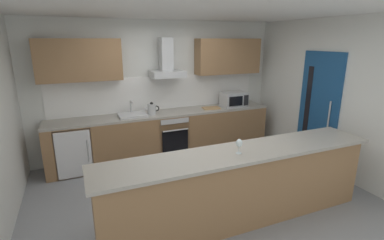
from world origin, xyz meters
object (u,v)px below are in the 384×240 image
at_px(sink, 133,115).
at_px(chopping_board, 211,108).
at_px(refrigerator, 74,149).
at_px(kettle, 152,109).
at_px(range_hood, 167,65).
at_px(oven, 170,134).
at_px(microwave, 234,99).
at_px(wine_glass, 239,143).

xyz_separation_m(sink, chopping_board, (1.58, -0.03, -0.02)).
xyz_separation_m(refrigerator, chopping_board, (2.63, -0.02, 0.49)).
distance_m(kettle, range_hood, 0.88).
bearing_deg(chopping_board, refrigerator, 179.54).
bearing_deg(oven, microwave, -1.15).
relative_size(refrigerator, microwave, 1.70).
height_order(sink, wine_glass, sink).
relative_size(sink, kettle, 1.73).
xyz_separation_m(microwave, chopping_board, (-0.52, 0.00, -0.14)).
relative_size(oven, refrigerator, 0.94).
bearing_deg(wine_glass, sink, 108.05).
height_order(microwave, chopping_board, microwave).
xyz_separation_m(refrigerator, range_hood, (1.76, 0.13, 1.36)).
xyz_separation_m(oven, microwave, (1.39, -0.03, 0.59)).
xyz_separation_m(kettle, range_hood, (0.36, 0.16, 0.78)).
bearing_deg(wine_glass, oven, 91.49).
bearing_deg(refrigerator, oven, 0.09).
bearing_deg(sink, wine_glass, -71.95).
height_order(microwave, sink, microwave).
distance_m(oven, microwave, 1.51).
distance_m(oven, kettle, 0.65).
bearing_deg(wine_glass, microwave, 60.37).
relative_size(microwave, chopping_board, 1.47).
height_order(kettle, wine_glass, kettle).
xyz_separation_m(sink, wine_glass, (0.77, -2.37, 0.15)).
distance_m(microwave, chopping_board, 0.53).
relative_size(refrigerator, kettle, 2.94).
distance_m(wine_glass, chopping_board, 2.48).
distance_m(oven, refrigerator, 1.76).
bearing_deg(kettle, chopping_board, 0.47).
xyz_separation_m(kettle, wine_glass, (0.42, -2.32, 0.07)).
relative_size(sink, wine_glass, 2.81).
relative_size(sink, chopping_board, 1.47).
bearing_deg(range_hood, refrigerator, -175.70).
bearing_deg(oven, wine_glass, -88.51).
bearing_deg(sink, microwave, -1.06).
bearing_deg(sink, refrigerator, -179.25).
xyz_separation_m(microwave, sink, (-2.10, 0.04, -0.12)).
bearing_deg(oven, sink, 179.11).
distance_m(kettle, chopping_board, 1.23).
bearing_deg(chopping_board, microwave, -0.46).
xyz_separation_m(microwave, kettle, (-1.75, -0.01, -0.04)).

